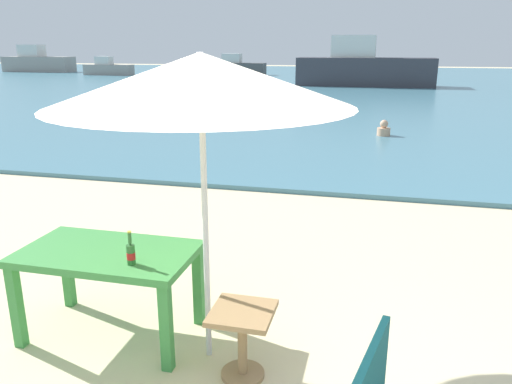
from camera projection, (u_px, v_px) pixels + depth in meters
sea_water at (369, 84)px, 31.30m from camera, size 120.00×50.00×0.08m
picnic_table_green at (108, 263)px, 4.03m from camera, size 1.40×0.80×0.76m
beer_bottle_amber at (131, 253)px, 3.71m from camera, size 0.07×0.07×0.26m
patio_umbrella at (201, 80)px, 3.33m from camera, size 2.10×2.10×2.30m
side_table_wood at (242, 334)px, 3.57m from camera, size 0.44×0.44×0.54m
swimmer_person at (384, 130)px, 12.96m from camera, size 0.34×0.34×0.41m
boat_sailboat at (363, 68)px, 28.77m from camera, size 7.79×2.12×2.83m
boat_tanker at (38, 62)px, 44.52m from camera, size 6.46×1.76×2.35m
boat_cargo_ship at (108, 68)px, 39.71m from camera, size 3.97×1.08×1.44m
boat_fishing_trawler at (236, 67)px, 39.80m from camera, size 4.57×1.25×1.66m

